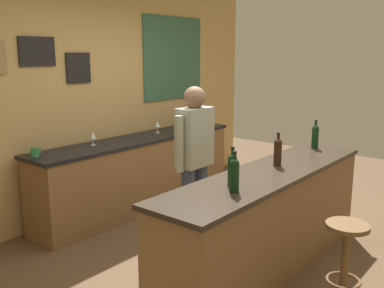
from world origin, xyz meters
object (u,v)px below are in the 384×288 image
at_px(wine_bottle_a, 234,174).
at_px(wine_glass_b, 157,124).
at_px(wine_bottle_c, 278,151).
at_px(coffee_mug, 35,152).
at_px(bar_stool, 346,251).
at_px(wine_bottle_b, 232,169).
at_px(wine_glass_a, 93,136).
at_px(wine_bottle_d, 315,136).
at_px(bartender, 195,158).

bearing_deg(wine_bottle_a, wine_glass_b, 56.32).
bearing_deg(wine_bottle_c, coffee_mug, 119.17).
xyz_separation_m(bar_stool, wine_bottle_b, (-0.40, 0.77, 0.60)).
height_order(wine_bottle_b, wine_glass_a, wine_bottle_b).
distance_m(wine_bottle_a, wine_bottle_b, 0.15).
height_order(wine_bottle_d, coffee_mug, wine_bottle_d).
distance_m(wine_bottle_b, coffee_mug, 2.15).
bearing_deg(wine_bottle_b, bartender, 58.37).
relative_size(bar_stool, wine_bottle_d, 2.22).
relative_size(wine_bottle_a, wine_bottle_c, 1.00).
bearing_deg(wine_bottle_c, bartender, 112.61).
height_order(bartender, coffee_mug, bartender).
bearing_deg(wine_bottle_c, wine_glass_b, 74.17).
distance_m(bar_stool, wine_bottle_c, 1.05).
bearing_deg(wine_glass_a, wine_bottle_d, -56.13).
height_order(wine_bottle_a, wine_glass_a, wine_bottle_a).
distance_m(bar_stool, wine_bottle_d, 1.63).
distance_m(bartender, bar_stool, 1.58).
xyz_separation_m(wine_bottle_a, wine_glass_a, (0.42, 2.19, -0.05)).
xyz_separation_m(bartender, wine_glass_b, (0.89, 1.35, 0.07)).
bearing_deg(bartender, wine_bottle_d, -29.02).
bearing_deg(wine_bottle_d, bartender, 150.98).
bearing_deg(wine_bottle_d, wine_bottle_a, -174.78).
height_order(wine_glass_b, coffee_mug, wine_glass_b).
bearing_deg(wine_glass_b, wine_bottle_b, -122.72).
bearing_deg(bar_stool, wine_glass_a, 91.84).
distance_m(bar_stool, wine_bottle_a, 1.03).
relative_size(wine_bottle_a, wine_bottle_d, 1.00).
bearing_deg(wine_bottle_b, bar_stool, -62.32).
height_order(wine_bottle_b, wine_bottle_d, same).
xyz_separation_m(bartender, wine_bottle_d, (1.21, -0.67, 0.12)).
bearing_deg(wine_glass_a, bartender, -83.76).
relative_size(wine_bottle_c, wine_bottle_d, 1.00).
distance_m(wine_bottle_d, coffee_mug, 2.91).
bearing_deg(wine_glass_b, wine_bottle_a, -123.68).
bearing_deg(wine_bottle_d, wine_glass_b, 99.18).
distance_m(bartender, wine_bottle_b, 0.88).
bearing_deg(wine_bottle_b, wine_bottle_d, 2.39).
relative_size(wine_bottle_b, wine_glass_a, 1.97).
height_order(bartender, wine_bottle_b, bartender).
height_order(wine_bottle_a, wine_bottle_d, same).
relative_size(wine_glass_a, coffee_mug, 1.24).
xyz_separation_m(wine_bottle_b, wine_glass_b, (1.35, 2.09, -0.05)).
bearing_deg(wine_glass_a, bar_stool, -88.16).
height_order(wine_bottle_c, coffee_mug, wine_bottle_c).
height_order(bartender, wine_bottle_a, bartender).
height_order(wine_bottle_a, wine_bottle_c, same).
bearing_deg(wine_bottle_d, bar_stool, -146.68).
height_order(wine_bottle_d, wine_glass_b, wine_bottle_d).
bearing_deg(coffee_mug, wine_glass_a, -0.55).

